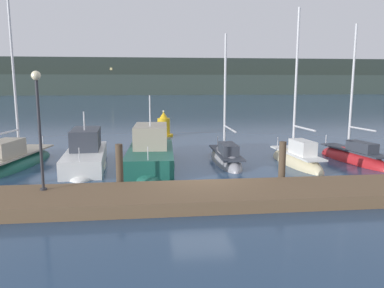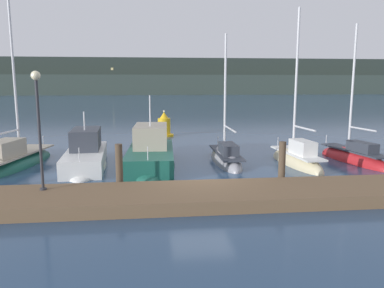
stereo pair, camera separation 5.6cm
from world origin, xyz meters
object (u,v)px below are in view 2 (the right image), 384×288
dock_lamppost (38,112)px  motorboat_berth_5 (151,159)px  motorboat_berth_4 (86,159)px  channel_buoy (164,126)px  sailboat_berth_8 (353,160)px  sailboat_berth_7 (297,162)px  sailboat_berth_6 (226,160)px  sailboat_berth_3 (14,163)px

dock_lamppost → motorboat_berth_5: bearing=55.5°
motorboat_berth_4 → motorboat_berth_5: motorboat_berth_5 is taller
channel_buoy → sailboat_berth_8: bearing=-48.1°
sailboat_berth_7 → channel_buoy: (-6.41, 11.11, 0.62)m
sailboat_berth_8 → dock_lamppost: (-14.57, -5.21, 3.09)m
sailboat_berth_8 → channel_buoy: 14.53m
sailboat_berth_7 → dock_lamppost: size_ratio=2.08×
channel_buoy → dock_lamppost: size_ratio=0.49×
sailboat_berth_6 → sailboat_berth_8: size_ratio=0.94×
motorboat_berth_4 → sailboat_berth_6: size_ratio=0.87×
sailboat_berth_3 → sailboat_berth_7: sailboat_berth_3 is taller
sailboat_berth_3 → sailboat_berth_6: 10.86m
sailboat_berth_3 → sailboat_berth_8: (17.64, -0.83, -0.04)m
dock_lamppost → channel_buoy: bearing=73.0°
dock_lamppost → sailboat_berth_3: bearing=117.0°
motorboat_berth_5 → sailboat_berth_6: sailboat_berth_6 is taller
sailboat_berth_3 → sailboat_berth_7: (14.37, -1.14, -0.01)m
sailboat_berth_7 → sailboat_berth_8: bearing=5.3°
motorboat_berth_5 → sailboat_berth_7: bearing=-4.7°
motorboat_berth_5 → sailboat_berth_8: sailboat_berth_8 is taller
motorboat_berth_4 → motorboat_berth_5: 3.26m
channel_buoy → motorboat_berth_5: bearing=-95.9°
sailboat_berth_6 → sailboat_berth_7: size_ratio=0.86×
motorboat_berth_4 → sailboat_berth_7: 10.78m
channel_buoy → dock_lamppost: (-4.88, -16.02, 2.44)m
sailboat_berth_3 → motorboat_berth_4: sailboat_berth_3 is taller
sailboat_berth_3 → sailboat_berth_8: sailboat_berth_3 is taller
dock_lamppost → sailboat_berth_8: bearing=19.7°
sailboat_berth_7 → sailboat_berth_8: size_ratio=1.09×
sailboat_berth_8 → channel_buoy: (-9.69, 10.81, 0.65)m
sailboat_berth_6 → motorboat_berth_5: bearing=-173.9°
sailboat_berth_7 → motorboat_berth_5: bearing=175.3°
channel_buoy → sailboat_berth_7: bearing=-60.0°
sailboat_berth_3 → motorboat_berth_4: 3.64m
motorboat_berth_4 → channel_buoy: 11.21m
sailboat_berth_3 → dock_lamppost: sailboat_berth_3 is taller
motorboat_berth_4 → channel_buoy: (4.34, 10.33, 0.41)m
motorboat_berth_4 → channel_buoy: bearing=67.2°
motorboat_berth_5 → sailboat_berth_7: (7.49, -0.62, -0.19)m
sailboat_berth_3 → motorboat_berth_5: (6.88, -0.52, 0.18)m
motorboat_berth_5 → sailboat_berth_7: size_ratio=0.80×
sailboat_berth_6 → sailboat_berth_7: sailboat_berth_7 is taller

